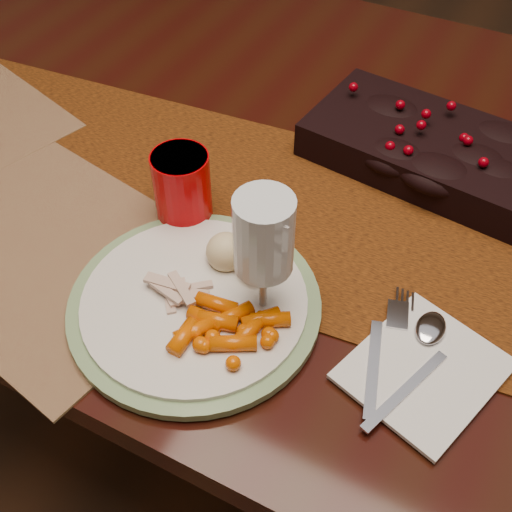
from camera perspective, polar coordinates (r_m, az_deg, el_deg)
The scene contains 14 objects.
floor at distance 1.54m, azimuth 5.26°, elevation -14.17°, with size 5.00×5.00×0.00m, color black.
dining_table at distance 1.23m, azimuth 6.45°, elevation -5.79°, with size 1.80×1.00×0.75m, color black.
table_runner at distance 0.86m, azimuth 8.39°, elevation 2.24°, with size 1.67×0.34×0.00m, color black.
centerpiece at distance 0.96m, azimuth 15.60°, elevation 9.43°, with size 0.36×0.18×0.07m, color black, non-canonical shape.
placemat_main at distance 0.87m, azimuth -18.41°, elevation 0.71°, with size 0.41×0.30×0.00m, color brown.
dinner_plate at distance 0.76m, azimuth -5.48°, elevation -4.19°, with size 0.30×0.30×0.02m, color silver.
baby_carrots at distance 0.71m, azimuth -2.63°, elevation -6.48°, with size 0.10×0.08×0.02m, color #D15100, non-canonical shape.
mashed_potatoes at distance 0.77m, azimuth -0.52°, elevation 0.88°, with size 0.09×0.08×0.05m, color beige, non-canonical shape.
turkey_shreds at distance 0.75m, azimuth -6.92°, elevation -3.18°, with size 0.06×0.05×0.01m, color #A28B82, non-canonical shape.
napkin at distance 0.73m, azimuth 14.70°, elevation -9.75°, with size 0.14×0.16×0.01m, color silver.
fork at distance 0.72m, azimuth 10.92°, elevation -8.54°, with size 0.02×0.16×0.00m, color silver, non-canonical shape.
spoon at distance 0.72m, azimuth 13.82°, elevation -9.83°, with size 0.03×0.17×0.00m, color silver, non-canonical shape.
red_cup at distance 0.83m, azimuth -6.56°, elevation 6.02°, with size 0.07×0.07×0.10m, color #B70003.
wine_glass at distance 0.69m, azimuth 0.66°, elevation -0.65°, with size 0.06×0.06×0.18m, color white, non-canonical shape.
Camera 1 is at (0.21, -0.71, 1.35)m, focal length 45.00 mm.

